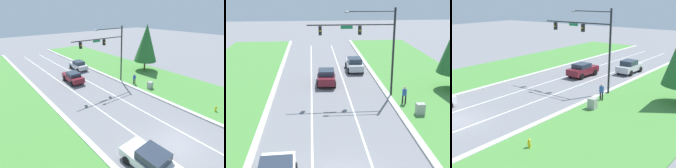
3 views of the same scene
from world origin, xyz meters
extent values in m
plane|color=slate|center=(0.00, 0.00, 0.00)|extent=(160.00, 160.00, 0.00)
cube|color=beige|center=(5.65, 0.00, 0.07)|extent=(0.50, 90.00, 0.15)
cube|color=white|center=(-1.80, 0.00, 0.00)|extent=(0.14, 81.00, 0.01)
cube|color=white|center=(1.80, 0.00, 0.00)|extent=(0.14, 81.00, 0.01)
cylinder|color=black|center=(5.98, 13.78, 4.24)|extent=(0.20, 0.20, 8.47)
cylinder|color=black|center=(1.95, 13.78, 6.95)|extent=(8.06, 0.12, 0.12)
cube|color=#147042|center=(1.55, 13.78, 6.73)|extent=(1.10, 0.04, 0.28)
cylinder|color=black|center=(3.76, 13.78, 8.14)|extent=(4.43, 0.09, 0.09)
ellipsoid|color=gray|center=(1.55, 13.78, 8.09)|extent=(0.56, 0.28, 0.20)
cube|color=black|center=(2.75, 13.78, 6.45)|extent=(0.28, 0.32, 0.80)
sphere|color=#2D2D2D|center=(2.75, 13.61, 6.68)|extent=(0.16, 0.16, 0.16)
sphere|color=yellow|center=(2.75, 13.61, 6.45)|extent=(0.16, 0.16, 0.16)
sphere|color=#2D2D2D|center=(2.75, 13.61, 6.22)|extent=(0.16, 0.16, 0.16)
cube|color=black|center=(-0.87, 13.78, 6.45)|extent=(0.28, 0.32, 0.80)
sphere|color=#2D2D2D|center=(-0.87, 13.61, 6.68)|extent=(0.16, 0.16, 0.16)
sphere|color=yellow|center=(-0.87, 13.61, 6.45)|extent=(0.16, 0.16, 0.16)
sphere|color=#2D2D2D|center=(-0.87, 13.61, 6.22)|extent=(0.16, 0.16, 0.16)
cube|color=white|center=(-3.68, -0.05, 0.64)|extent=(2.12, 4.33, 0.65)
cube|color=#283342|center=(-3.67, -0.30, 1.29)|extent=(1.83, 1.98, 0.64)
cylinder|color=black|center=(-2.78, 1.31, 0.32)|extent=(0.26, 0.64, 0.63)
cylinder|color=black|center=(-4.69, 1.23, 0.32)|extent=(0.26, 0.64, 0.63)
cube|color=silver|center=(3.62, 23.36, 0.73)|extent=(1.77, 4.51, 0.74)
cube|color=#283342|center=(3.62, 23.09, 1.40)|extent=(1.59, 2.03, 0.60)
cylinder|color=black|center=(4.47, 24.76, 0.36)|extent=(0.24, 0.71, 0.71)
cylinder|color=black|center=(2.75, 24.75, 0.36)|extent=(0.24, 0.71, 0.71)
cylinder|color=black|center=(4.48, 21.96, 0.36)|extent=(0.24, 0.71, 0.71)
cylinder|color=black|center=(2.76, 21.96, 0.36)|extent=(0.24, 0.71, 0.71)
cube|color=maroon|center=(-0.16, 18.16, 0.75)|extent=(1.99, 4.51, 0.77)
cube|color=#283342|center=(-0.17, 17.90, 1.40)|extent=(1.71, 2.06, 0.53)
cylinder|color=black|center=(0.78, 19.50, 0.37)|extent=(0.27, 0.75, 0.74)
cylinder|color=black|center=(-0.99, 19.57, 0.37)|extent=(0.27, 0.75, 0.74)
cylinder|color=black|center=(0.67, 16.75, 0.37)|extent=(0.27, 0.75, 0.74)
cylinder|color=black|center=(-1.10, 16.82, 0.37)|extent=(0.27, 0.75, 0.74)
cube|color=#9E9E99|center=(7.23, 8.89, 0.51)|extent=(0.70, 0.60, 1.03)
cylinder|color=black|center=(6.46, 11.45, 0.42)|extent=(0.14, 0.14, 0.84)
cylinder|color=black|center=(6.72, 11.40, 0.42)|extent=(0.14, 0.14, 0.84)
cube|color=#2D4C99|center=(6.59, 11.43, 1.14)|extent=(0.42, 0.30, 0.60)
sphere|color=tan|center=(6.59, 11.43, 1.58)|extent=(0.22, 0.22, 0.22)
cylinder|color=gold|center=(7.97, 0.22, 0.28)|extent=(0.20, 0.20, 0.55)
sphere|color=gold|center=(7.97, 0.22, 0.61)|extent=(0.18, 0.18, 0.18)
cylinder|color=gold|center=(7.85, 0.22, 0.30)|extent=(0.10, 0.09, 0.09)
cylinder|color=gold|center=(8.09, 0.22, 0.30)|extent=(0.10, 0.09, 0.09)
cylinder|color=brown|center=(13.01, 15.02, 0.93)|extent=(0.32, 0.32, 1.85)
cone|color=#28662D|center=(13.01, 15.02, 5.11)|extent=(4.08, 4.08, 6.52)
camera|label=1|loc=(-11.54, -5.53, 10.41)|focal=28.00mm
camera|label=2|loc=(-1.63, -14.54, 10.47)|focal=50.00mm
camera|label=3|loc=(20.99, -12.90, 9.49)|focal=50.00mm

